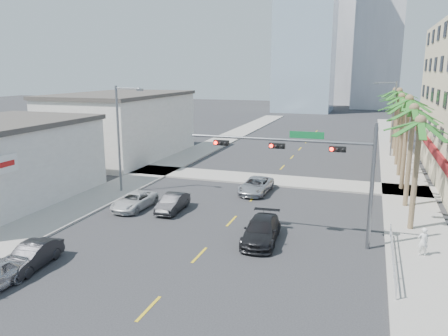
# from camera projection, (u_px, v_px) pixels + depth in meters

# --- Properties ---
(ground) EXTENTS (260.00, 260.00, 0.00)m
(ground) POSITION_uv_depth(u_px,v_px,m) (169.00, 288.00, 21.01)
(ground) COLOR #262628
(ground) RESTS_ON ground
(sidewalk_right) EXTENTS (4.00, 120.00, 0.15)m
(sidewalk_right) POSITION_uv_depth(u_px,v_px,m) (408.00, 197.00, 35.74)
(sidewalk_right) COLOR gray
(sidewalk_right) RESTS_ON ground
(sidewalk_left) EXTENTS (4.00, 120.00, 0.15)m
(sidewalk_left) POSITION_uv_depth(u_px,v_px,m) (147.00, 175.00, 43.22)
(sidewalk_left) COLOR gray
(sidewalk_left) RESTS_ON ground
(sidewalk_cross) EXTENTS (80.00, 4.00, 0.15)m
(sidewalk_cross) POSITION_uv_depth(u_px,v_px,m) (270.00, 180.00, 41.33)
(sidewalk_cross) COLOR gray
(sidewalk_cross) RESTS_ON ground
(building_left_far) EXTENTS (11.00, 18.00, 7.20)m
(building_left_far) POSITION_uv_depth(u_px,v_px,m) (122.00, 127.00, 52.18)
(building_left_far) COLOR beige
(building_left_far) RESTS_ON ground
(tower_far_left) EXTENTS (14.00, 14.00, 48.00)m
(tower_far_left) POSITION_uv_depth(u_px,v_px,m) (307.00, 12.00, 106.05)
(tower_far_left) COLOR #99B2C6
(tower_far_left) RESTS_ON ground
(tower_far_center) EXTENTS (16.00, 16.00, 42.00)m
(tower_far_center) POSITION_uv_depth(u_px,v_px,m) (337.00, 34.00, 132.88)
(tower_far_center) COLOR #ADADB2
(tower_far_center) RESTS_ON ground
(traffic_signal_mast) EXTENTS (11.12, 0.54, 7.20)m
(traffic_signal_mast) POSITION_uv_depth(u_px,v_px,m) (316.00, 161.00, 25.45)
(traffic_signal_mast) COLOR slate
(traffic_signal_mast) RESTS_ON ground
(palm_tree_0) EXTENTS (4.80, 4.80, 7.80)m
(palm_tree_0) POSITION_uv_depth(u_px,v_px,m) (421.00, 122.00, 26.93)
(palm_tree_0) COLOR brown
(palm_tree_0) RESTS_ON ground
(palm_tree_1) EXTENTS (4.80, 4.80, 8.16)m
(palm_tree_1) POSITION_uv_depth(u_px,v_px,m) (414.00, 110.00, 31.66)
(palm_tree_1) COLOR brown
(palm_tree_1) RESTS_ON ground
(palm_tree_2) EXTENTS (4.80, 4.80, 8.52)m
(palm_tree_2) POSITION_uv_depth(u_px,v_px,m) (409.00, 100.00, 36.39)
(palm_tree_2) COLOR brown
(palm_tree_2) RESTS_ON ground
(palm_tree_3) EXTENTS (4.80, 4.80, 7.80)m
(palm_tree_3) POSITION_uv_depth(u_px,v_px,m) (405.00, 104.00, 41.35)
(palm_tree_3) COLOR brown
(palm_tree_3) RESTS_ON ground
(palm_tree_4) EXTENTS (4.80, 4.80, 8.16)m
(palm_tree_4) POSITION_uv_depth(u_px,v_px,m) (402.00, 97.00, 46.08)
(palm_tree_4) COLOR brown
(palm_tree_4) RESTS_ON ground
(palm_tree_5) EXTENTS (4.80, 4.80, 8.52)m
(palm_tree_5) POSITION_uv_depth(u_px,v_px,m) (399.00, 92.00, 50.81)
(palm_tree_5) COLOR brown
(palm_tree_5) RESTS_ON ground
(palm_tree_6) EXTENTS (4.80, 4.80, 7.80)m
(palm_tree_6) POSITION_uv_depth(u_px,v_px,m) (397.00, 95.00, 55.77)
(palm_tree_6) COLOR brown
(palm_tree_6) RESTS_ON ground
(palm_tree_7) EXTENTS (4.80, 4.80, 8.16)m
(palm_tree_7) POSITION_uv_depth(u_px,v_px,m) (395.00, 91.00, 60.50)
(palm_tree_7) COLOR brown
(palm_tree_7) RESTS_ON ground
(streetlight_left) EXTENTS (2.55, 0.25, 9.00)m
(streetlight_left) POSITION_uv_depth(u_px,v_px,m) (120.00, 134.00, 36.27)
(streetlight_left) COLOR slate
(streetlight_left) RESTS_ON ground
(streetlight_right) EXTENTS (2.55, 0.25, 9.00)m
(streetlight_right) POSITION_uv_depth(u_px,v_px,m) (392.00, 115.00, 51.60)
(streetlight_right) COLOR slate
(streetlight_right) RESTS_ON ground
(guardrail) EXTENTS (0.08, 8.08, 1.00)m
(guardrail) POSITION_uv_depth(u_px,v_px,m) (393.00, 254.00, 23.20)
(guardrail) COLOR silver
(guardrail) RESTS_ON ground
(car_parked_mid) EXTENTS (1.75, 4.08, 1.31)m
(car_parked_mid) POSITION_uv_depth(u_px,v_px,m) (32.00, 256.00, 23.01)
(car_parked_mid) COLOR black
(car_parked_mid) RESTS_ON ground
(car_parked_far) EXTENTS (2.20, 4.47, 1.22)m
(car_parked_far) POSITION_uv_depth(u_px,v_px,m) (134.00, 201.00, 32.86)
(car_parked_far) COLOR silver
(car_parked_far) RESTS_ON ground
(car_lane_left) EXTENTS (1.49, 3.92, 1.28)m
(car_lane_left) POSITION_uv_depth(u_px,v_px,m) (173.00, 203.00, 32.27)
(car_lane_left) COLOR black
(car_lane_left) RESTS_ON ground
(car_lane_center) EXTENTS (2.34, 4.82, 1.32)m
(car_lane_center) POSITION_uv_depth(u_px,v_px,m) (256.00, 185.00, 37.05)
(car_lane_center) COLOR #BABABF
(car_lane_center) RESTS_ON ground
(car_lane_right) EXTENTS (2.38, 5.04, 1.42)m
(car_lane_right) POSITION_uv_depth(u_px,v_px,m) (261.00, 230.00, 26.52)
(car_lane_right) COLOR black
(car_lane_right) RESTS_ON ground
(pedestrian) EXTENTS (0.68, 0.54, 1.63)m
(pedestrian) POSITION_uv_depth(u_px,v_px,m) (423.00, 242.00, 24.14)
(pedestrian) COLOR white
(pedestrian) RESTS_ON sidewalk_right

